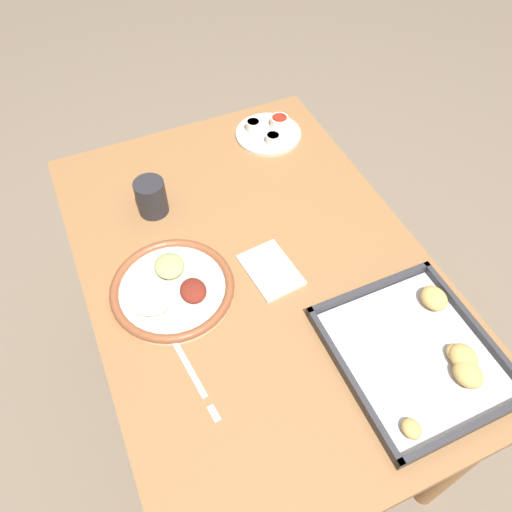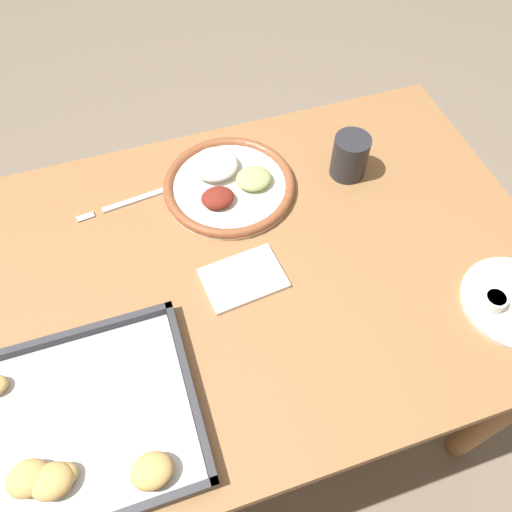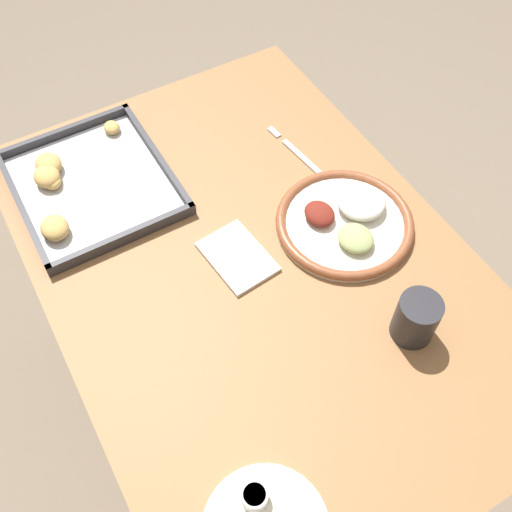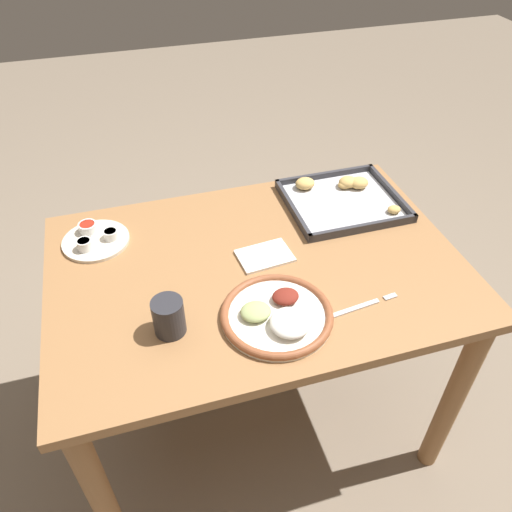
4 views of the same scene
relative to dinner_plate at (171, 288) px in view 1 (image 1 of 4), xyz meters
The scene contains 8 objects.
ground_plane 0.76m from the dinner_plate, 87.55° to the left, with size 8.00×8.00×0.00m, color #7A6B59.
dining_table 0.24m from the dinner_plate, 87.55° to the left, with size 1.10×0.76×0.72m.
dinner_plate is the anchor object (origin of this frame).
fork 0.19m from the dinner_plate, ahead, with size 0.22×0.04×0.00m.
saucer_plate 0.58m from the dinner_plate, 133.68° to the left, with size 0.19×0.19×0.04m.
baking_tray 0.54m from the dinner_plate, 49.56° to the left, with size 0.34×0.30×0.04m.
drinking_cup 0.26m from the dinner_plate, behind, with size 0.07×0.07×0.09m.
napkin 0.23m from the dinner_plate, 80.46° to the left, with size 0.15×0.11×0.01m.
Camera 1 is at (0.62, -0.28, 1.63)m, focal length 35.00 mm.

